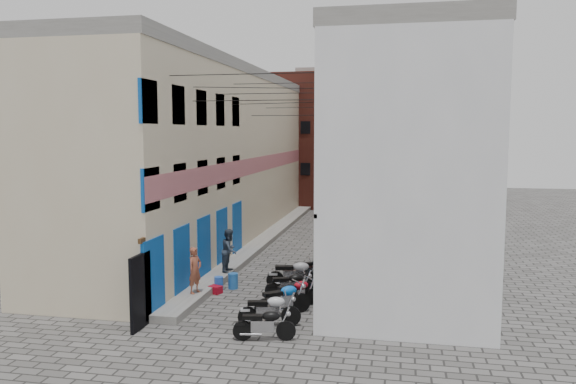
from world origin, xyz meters
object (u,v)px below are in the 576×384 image
Objects in this scene: motorcycle_a at (264,322)px; water_jug_near at (219,284)px; motorcycle_f at (295,273)px; motorcycle_g at (314,268)px; motorcycle_e at (291,284)px; person_a at (195,270)px; red_crate at (215,290)px; water_jug_far at (233,281)px; motorcycle_d at (296,292)px; motorcycle_c at (283,298)px; person_b at (230,250)px; motorcycle_b at (269,308)px.

water_jug_near is (-2.78, 4.41, -0.25)m from motorcycle_a.
motorcycle_f reaches higher than motorcycle_g.
motorcycle_e is 3.29m from person_a.
motorcycle_a is 4.90m from red_crate.
motorcycle_a reaches higher than water_jug_far.
motorcycle_a is 6.08m from motorcycle_g.
water_jug_near is (-2.73, 0.43, -0.26)m from motorcycle_e.
person_a is at bearing -127.31° from motorcycle_d.
motorcycle_d reaches higher than water_jug_near.
motorcycle_c is 3.84× the size of water_jug_near.
motorcycle_a is 2.18m from motorcycle_c.
person_b is at bearing -165.78° from motorcycle_a.
motorcycle_d is 3.54m from person_a.
motorcycle_e is (-0.05, 3.98, 0.01)m from motorcycle_a.
person_b is 2.01m from water_jug_near.
motorcycle_f is at bearing 165.79° from motorcycle_b.
motorcycle_d is 1.00× the size of motorcycle_e.
motorcycle_c is at bearing -51.63° from motorcycle_d.
motorcycle_d is 1.13× the size of person_a.
motorcycle_a is 4.50m from person_a.
motorcycle_a is at bearing -7.88° from motorcycle_b.
water_jug_near is at bearing -149.75° from motorcycle_d.
motorcycle_b is at bearing -49.53° from motorcycle_c.
motorcycle_c is at bearing 155.70° from motorcycle_b.
motorcycle_a is at bearing -41.05° from motorcycle_c.
motorcycle_e is at bearing -55.34° from person_a.
water_jug_far reaches higher than red_crate.
motorcycle_e is at bearing -18.16° from water_jug_far.
motorcycle_f reaches higher than water_jug_far.
motorcycle_c is at bearing -14.06° from motorcycle_e.
motorcycle_g is 3.63m from water_jug_near.
motorcycle_f is 1.24× the size of person_b.
motorcycle_c is at bearing -46.72° from water_jug_far.
motorcycle_e is at bearing 165.27° from motorcycle_d.
motorcycle_f is 3.70m from person_a.
motorcycle_c is 5.07m from person_b.
water_jug_far is 0.85m from red_crate.
motorcycle_e reaches higher than water_jug_far.
motorcycle_b reaches higher than motorcycle_d.
motorcycle_d is at bearing -23.35° from water_jug_near.
motorcycle_f is (-0.07, 1.18, 0.09)m from motorcycle_e.
motorcycle_g reaches higher than motorcycle_c.
motorcycle_b is 4.24m from water_jug_far.
motorcycle_g reaches higher than motorcycle_a.
person_a is (-3.14, -0.85, 0.52)m from motorcycle_e.
motorcycle_d is at bearing 125.36° from motorcycle_c.
person_b is (-2.81, 1.07, 0.48)m from motorcycle_f.
water_jug_far is (-2.22, 3.60, -0.26)m from motorcycle_b.
motorcycle_e is 2.78m from water_jug_near.
motorcycle_c is at bearing 167.33° from motorcycle_a.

